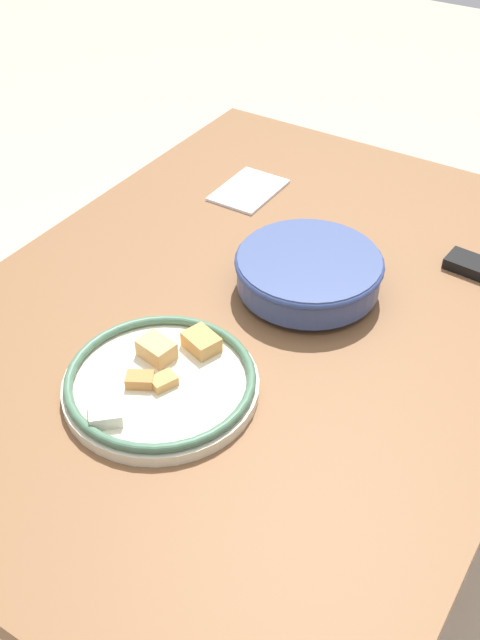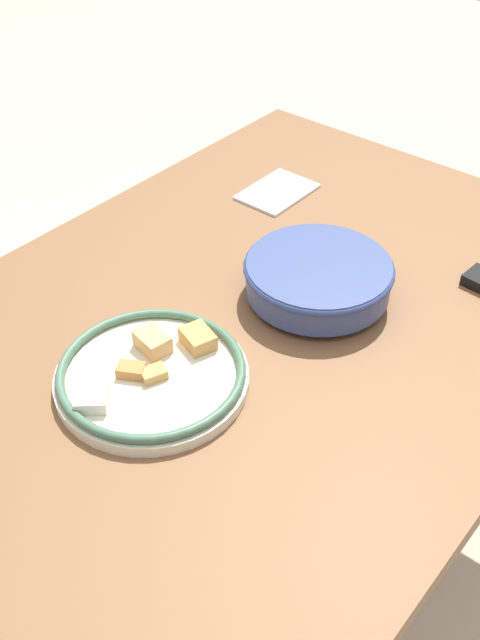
{
  "view_description": "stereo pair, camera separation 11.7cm",
  "coord_description": "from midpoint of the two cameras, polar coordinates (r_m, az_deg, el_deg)",
  "views": [
    {
      "loc": [
        0.84,
        0.49,
        1.49
      ],
      "look_at": [
        0.08,
        0.01,
        0.74
      ],
      "focal_mm": 42.0,
      "sensor_mm": 36.0,
      "label": 1
    },
    {
      "loc": [
        0.77,
        0.59,
        1.49
      ],
      "look_at": [
        0.08,
        0.01,
        0.74
      ],
      "focal_mm": 42.0,
      "sensor_mm": 36.0,
      "label": 2
    }
  ],
  "objects": [
    {
      "name": "dining_table",
      "position": [
        1.3,
        -1.13,
        -1.72
      ],
      "size": [
        1.27,
        0.92,
        0.7
      ],
      "color": "brown",
      "rests_on": "ground_plane"
    },
    {
      "name": "ground_plane",
      "position": [
        1.78,
        -0.86,
        -16.94
      ],
      "size": [
        8.0,
        8.0,
        0.0
      ],
      "primitive_type": "plane",
      "color": "#B7A88E"
    },
    {
      "name": "food_plate",
      "position": [
        1.1,
        -9.11,
        -4.79
      ],
      "size": [
        0.29,
        0.29,
        0.05
      ],
      "color": "beige",
      "rests_on": "dining_table"
    },
    {
      "name": "folded_napkin",
      "position": [
        1.56,
        -1.51,
        9.79
      ],
      "size": [
        0.16,
        0.11,
        0.01
      ],
      "color": "white",
      "rests_on": "dining_table"
    },
    {
      "name": "noodle_bowl",
      "position": [
        1.26,
        2.61,
        3.63
      ],
      "size": [
        0.25,
        0.25,
        0.07
      ],
      "color": "#384775",
      "rests_on": "dining_table"
    }
  ]
}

